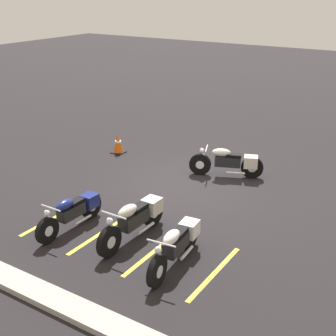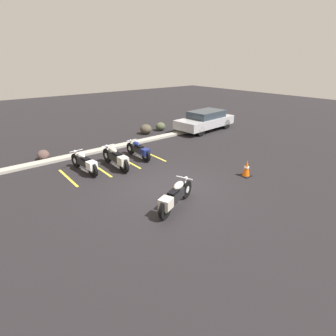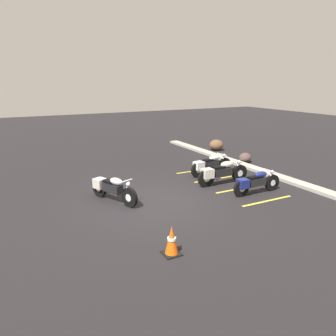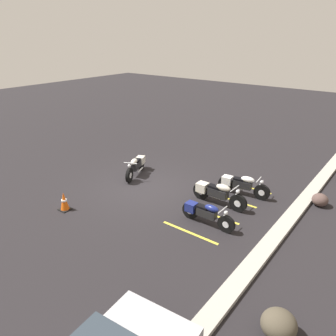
{
  "view_description": "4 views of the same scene",
  "coord_description": "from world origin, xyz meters",
  "px_view_note": "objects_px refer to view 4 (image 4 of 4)",
  "views": [
    {
      "loc": [
        -5.91,
        10.27,
        5.2
      ],
      "look_at": [
        -0.35,
        1.51,
        1.07
      ],
      "focal_mm": 50.0,
      "sensor_mm": 36.0,
      "label": 1
    },
    {
      "loc": [
        -5.5,
        -6.7,
        4.45
      ],
      "look_at": [
        0.51,
        0.75,
        0.47
      ],
      "focal_mm": 28.0,
      "sensor_mm": 36.0,
      "label": 2
    },
    {
      "loc": [
        9.12,
        -4.24,
        3.85
      ],
      "look_at": [
        -1.35,
        1.26,
        0.68
      ],
      "focal_mm": 35.0,
      "sensor_mm": 36.0,
      "label": 3
    },
    {
      "loc": [
        9.17,
        8.28,
        5.96
      ],
      "look_at": [
        -0.42,
        0.9,
        0.94
      ],
      "focal_mm": 35.0,
      "sensor_mm": 36.0,
      "label": 4
    }
  ],
  "objects_px": {
    "parked_bike_0": "(241,184)",
    "parked_bike_1": "(216,193)",
    "landscape_rock_0": "(279,324)",
    "motorcycle_cream_featured": "(136,165)",
    "traffic_cone": "(64,202)",
    "parked_bike_2": "(205,213)",
    "landscape_rock_1": "(320,200)"
  },
  "relations": [
    {
      "from": "landscape_rock_0",
      "to": "motorcycle_cream_featured",
      "type": "bearing_deg",
      "value": -118.73
    },
    {
      "from": "landscape_rock_1",
      "to": "parked_bike_1",
      "type": "bearing_deg",
      "value": -54.39
    },
    {
      "from": "parked_bike_0",
      "to": "parked_bike_1",
      "type": "height_order",
      "value": "parked_bike_1"
    },
    {
      "from": "landscape_rock_1",
      "to": "motorcycle_cream_featured",
      "type": "bearing_deg",
      "value": -74.74
    },
    {
      "from": "parked_bike_1",
      "to": "landscape_rock_0",
      "type": "height_order",
      "value": "parked_bike_1"
    },
    {
      "from": "landscape_rock_1",
      "to": "traffic_cone",
      "type": "bearing_deg",
      "value": -50.6
    },
    {
      "from": "traffic_cone",
      "to": "motorcycle_cream_featured",
      "type": "bearing_deg",
      "value": -178.33
    },
    {
      "from": "motorcycle_cream_featured",
      "to": "parked_bike_0",
      "type": "xyz_separation_m",
      "value": [
        -1.06,
        4.62,
        -0.0
      ]
    },
    {
      "from": "motorcycle_cream_featured",
      "to": "traffic_cone",
      "type": "bearing_deg",
      "value": -20.7
    },
    {
      "from": "parked_bike_2",
      "to": "landscape_rock_0",
      "type": "relative_size",
      "value": 2.64
    },
    {
      "from": "parked_bike_2",
      "to": "landscape_rock_0",
      "type": "xyz_separation_m",
      "value": [
        2.82,
        3.54,
        -0.11
      ]
    },
    {
      "from": "parked_bike_0",
      "to": "parked_bike_2",
      "type": "xyz_separation_m",
      "value": [
        2.72,
        0.03,
        -0.02
      ]
    },
    {
      "from": "motorcycle_cream_featured",
      "to": "traffic_cone",
      "type": "relative_size",
      "value": 2.87
    },
    {
      "from": "parked_bike_1",
      "to": "landscape_rock_0",
      "type": "bearing_deg",
      "value": -46.73
    },
    {
      "from": "motorcycle_cream_featured",
      "to": "parked_bike_2",
      "type": "height_order",
      "value": "motorcycle_cream_featured"
    },
    {
      "from": "parked_bike_1",
      "to": "parked_bike_0",
      "type": "bearing_deg",
      "value": 74.28
    },
    {
      "from": "parked_bike_1",
      "to": "parked_bike_2",
      "type": "distance_m",
      "value": 1.5
    },
    {
      "from": "motorcycle_cream_featured",
      "to": "landscape_rock_0",
      "type": "height_order",
      "value": "motorcycle_cream_featured"
    },
    {
      "from": "motorcycle_cream_featured",
      "to": "landscape_rock_0",
      "type": "distance_m",
      "value": 9.33
    },
    {
      "from": "parked_bike_1",
      "to": "motorcycle_cream_featured",
      "type": "bearing_deg",
      "value": 177.53
    },
    {
      "from": "motorcycle_cream_featured",
      "to": "parked_bike_1",
      "type": "relative_size",
      "value": 0.9
    },
    {
      "from": "parked_bike_1",
      "to": "traffic_cone",
      "type": "bearing_deg",
      "value": -137.45
    },
    {
      "from": "parked_bike_0",
      "to": "landscape_rock_0",
      "type": "relative_size",
      "value": 2.78
    },
    {
      "from": "landscape_rock_0",
      "to": "traffic_cone",
      "type": "distance_m",
      "value": 8.09
    },
    {
      "from": "motorcycle_cream_featured",
      "to": "landscape_rock_1",
      "type": "height_order",
      "value": "motorcycle_cream_featured"
    },
    {
      "from": "parked_bike_0",
      "to": "parked_bike_1",
      "type": "distance_m",
      "value": 1.33
    },
    {
      "from": "motorcycle_cream_featured",
      "to": "parked_bike_0",
      "type": "height_order",
      "value": "motorcycle_cream_featured"
    },
    {
      "from": "parked_bike_1",
      "to": "landscape_rock_0",
      "type": "relative_size",
      "value": 2.96
    },
    {
      "from": "motorcycle_cream_featured",
      "to": "parked_bike_1",
      "type": "xyz_separation_m",
      "value": [
        0.22,
        4.24,
        0.02
      ]
    },
    {
      "from": "parked_bike_2",
      "to": "landscape_rock_1",
      "type": "height_order",
      "value": "parked_bike_2"
    },
    {
      "from": "traffic_cone",
      "to": "parked_bike_2",
      "type": "bearing_deg",
      "value": 116.7
    },
    {
      "from": "parked_bike_2",
      "to": "traffic_cone",
      "type": "height_order",
      "value": "parked_bike_2"
    }
  ]
}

